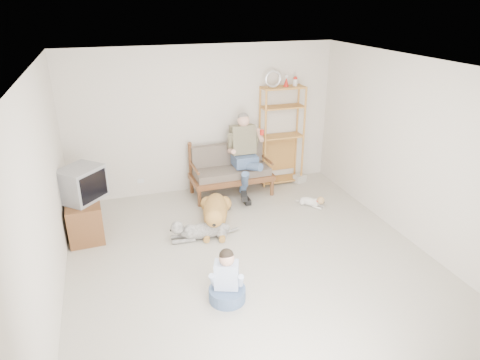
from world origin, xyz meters
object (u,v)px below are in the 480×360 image
object	(u,v)px
tv_stand	(84,217)
golden_retriever	(215,213)
etagere	(281,135)
loveseat	(230,169)

from	to	relation	value
tv_stand	golden_retriever	xyz separation A→B (m)	(2.02, -0.28, -0.10)
etagere	loveseat	bearing A→B (deg)	-169.71
tv_stand	loveseat	bearing A→B (deg)	14.70
loveseat	tv_stand	size ratio (longest dim) A/B	1.65
etagere	golden_retriever	world-z (taller)	etagere
etagere	tv_stand	world-z (taller)	etagere
loveseat	etagere	size ratio (longest dim) A/B	0.68
etagere	tv_stand	xyz separation A→B (m)	(-3.71, -1.01, -0.68)
golden_retriever	tv_stand	bearing A→B (deg)	-171.77
loveseat	tv_stand	xyz separation A→B (m)	(-2.61, -0.81, -0.19)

